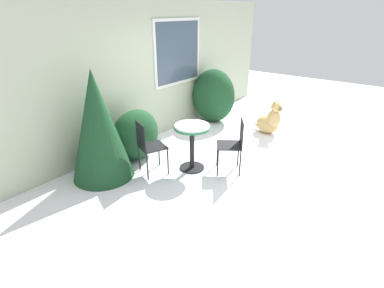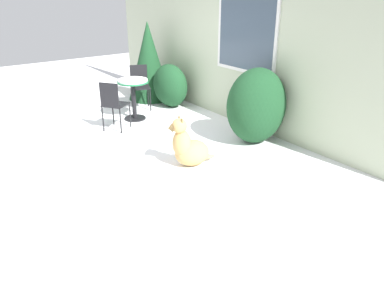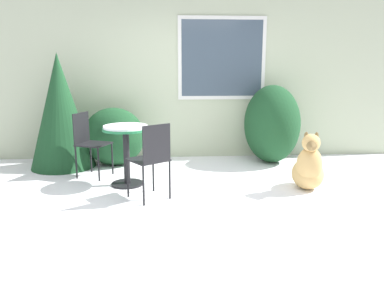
{
  "view_description": "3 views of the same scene",
  "coord_description": "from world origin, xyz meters",
  "px_view_note": "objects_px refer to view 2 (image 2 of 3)",
  "views": [
    {
      "loc": [
        -4.48,
        -2.18,
        2.52
      ],
      "look_at": [
        -0.86,
        0.63,
        0.46
      ],
      "focal_mm": 28.0,
      "sensor_mm": 36.0,
      "label": 1
    },
    {
      "loc": [
        5.53,
        -2.64,
        2.48
      ],
      "look_at": [
        1.48,
        0.33,
        0.33
      ],
      "focal_mm": 35.0,
      "sensor_mm": 36.0,
      "label": 2
    },
    {
      "loc": [
        -0.31,
        -4.2,
        1.55
      ],
      "look_at": [
        0.0,
        0.6,
        0.55
      ],
      "focal_mm": 35.0,
      "sensor_mm": 36.0,
      "label": 3
    }
  ],
  "objects_px": {
    "patio_table": "(133,90)",
    "patio_chair_near_table": "(140,85)",
    "dog": "(188,148)",
    "patio_chair_far_side": "(113,103)"
  },
  "relations": [
    {
      "from": "patio_chair_near_table",
      "to": "dog",
      "type": "height_order",
      "value": "patio_chair_near_table"
    },
    {
      "from": "patio_chair_far_side",
      "to": "patio_chair_near_table",
      "type": "bearing_deg",
      "value": -83.26
    },
    {
      "from": "patio_chair_near_table",
      "to": "patio_chair_far_side",
      "type": "distance_m",
      "value": 1.39
    },
    {
      "from": "patio_table",
      "to": "patio_chair_near_table",
      "type": "distance_m",
      "value": 0.73
    },
    {
      "from": "patio_table",
      "to": "patio_chair_near_table",
      "type": "height_order",
      "value": "patio_chair_near_table"
    },
    {
      "from": "patio_table",
      "to": "patio_chair_near_table",
      "type": "relative_size",
      "value": 0.88
    },
    {
      "from": "patio_chair_far_side",
      "to": "dog",
      "type": "xyz_separation_m",
      "value": [
        1.97,
        0.24,
        -0.24
      ]
    },
    {
      "from": "patio_table",
      "to": "dog",
      "type": "distance_m",
      "value": 2.37
    },
    {
      "from": "patio_chair_far_side",
      "to": "dog",
      "type": "distance_m",
      "value": 2.0
    },
    {
      "from": "patio_chair_far_side",
      "to": "dog",
      "type": "bearing_deg",
      "value": 152.11
    }
  ]
}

